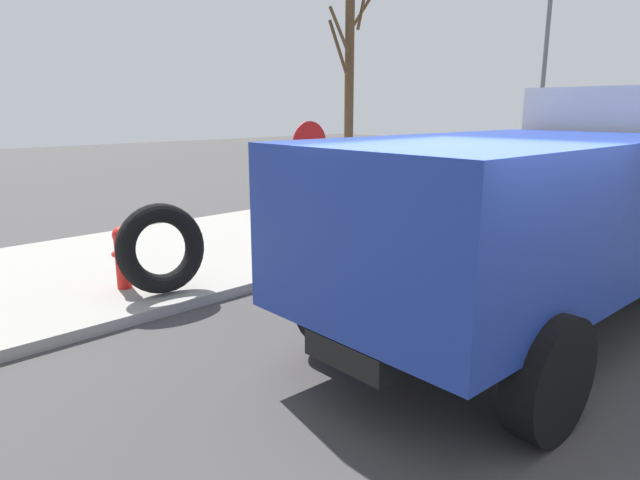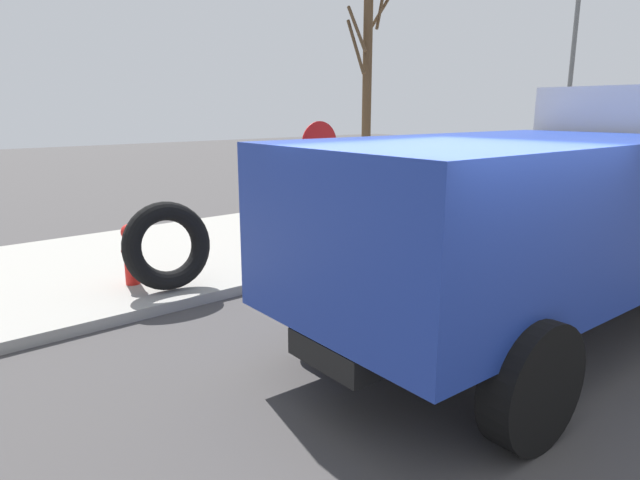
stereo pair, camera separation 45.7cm
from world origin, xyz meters
TOP-DOWN VIEW (x-y plane):
  - ground_plane at (0.00, 0.00)m, footprint 80.00×80.00m
  - sidewalk_curb at (0.00, 6.50)m, footprint 36.00×5.00m
  - fire_hydrant at (-0.97, 5.11)m, footprint 0.24×0.53m
  - loose_tire at (-0.67, 4.53)m, footprint 1.32×0.63m
  - stop_sign at (2.13, 4.48)m, footprint 0.76×0.08m
  - dump_truck_blue at (2.50, 0.41)m, footprint 7.10×3.04m
  - bare_tree at (5.20, 6.41)m, footprint 1.23×1.21m
  - street_light_pole at (10.77, 4.49)m, footprint 0.12×0.12m

SIDE VIEW (x-z plane):
  - ground_plane at x=0.00m, z-range 0.00..0.00m
  - sidewalk_curb at x=0.00m, z-range 0.00..0.15m
  - fire_hydrant at x=-0.97m, z-range 0.18..1.09m
  - loose_tire at x=-0.67m, z-range 0.15..1.45m
  - dump_truck_blue at x=2.50m, z-range 0.11..3.11m
  - stop_sign at x=2.13m, z-range 0.61..2.96m
  - bare_tree at x=5.20m, z-range 0.12..6.48m
  - street_light_pole at x=10.77m, z-range 0.15..6.81m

